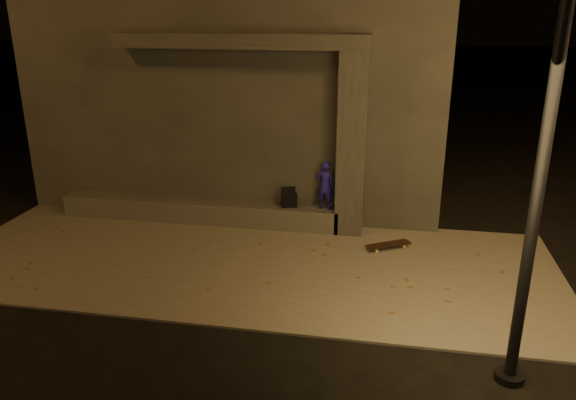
% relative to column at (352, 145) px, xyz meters
% --- Properties ---
extents(ground, '(120.00, 120.00, 0.00)m').
position_rel_column_xyz_m(ground, '(-1.70, -3.75, -1.84)').
color(ground, black).
rests_on(ground, ground).
extents(sidewalk, '(11.00, 4.40, 0.04)m').
position_rel_column_xyz_m(sidewalk, '(-1.70, -1.75, -1.82)').
color(sidewalk, '#656159').
rests_on(sidewalk, ground).
extents(building, '(9.00, 5.10, 5.22)m').
position_rel_column_xyz_m(building, '(-2.70, 2.74, 0.77)').
color(building, '#373432').
rests_on(building, ground).
extents(ledge, '(6.00, 0.55, 0.45)m').
position_rel_column_xyz_m(ledge, '(-3.20, 0.00, -1.58)').
color(ledge, '#504E49').
rests_on(ledge, sidewalk).
extents(column, '(0.55, 0.55, 3.60)m').
position_rel_column_xyz_m(column, '(0.00, 0.00, 0.00)').
color(column, '#373432').
rests_on(column, sidewalk).
extents(canopy, '(5.00, 0.70, 0.28)m').
position_rel_column_xyz_m(canopy, '(-2.20, 0.05, 1.94)').
color(canopy, '#373432').
rests_on(canopy, column).
extents(skateboarder, '(0.41, 0.31, 1.00)m').
position_rel_column_xyz_m(skateboarder, '(-0.50, 0.00, -0.85)').
color(skateboarder, '#1D1796').
rests_on(skateboarder, ledge).
extents(backpack, '(0.37, 0.29, 0.46)m').
position_rel_column_xyz_m(backpack, '(-1.24, 0.00, -1.19)').
color(backpack, black).
rests_on(backpack, ledge).
extents(skateboard, '(0.87, 0.65, 0.10)m').
position_rel_column_xyz_m(skateboard, '(0.82, -0.75, -1.72)').
color(skateboard, black).
rests_on(skateboard, sidewalk).
extents(street_lamp_0, '(0.36, 0.36, 7.80)m').
position_rel_column_xyz_m(street_lamp_0, '(2.37, -4.43, 2.56)').
color(street_lamp_0, black).
rests_on(street_lamp_0, ground).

